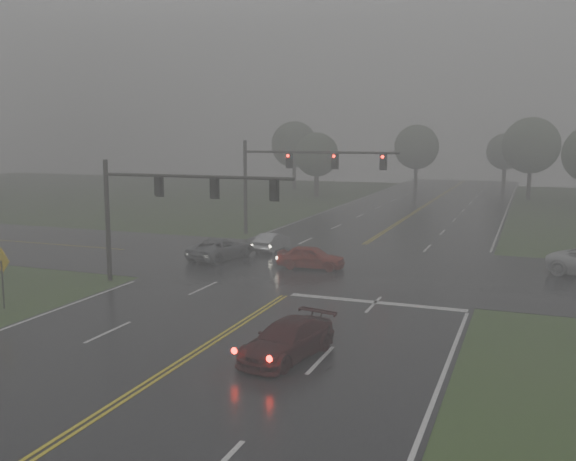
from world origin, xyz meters
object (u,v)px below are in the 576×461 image
at_px(sedan_silver, 272,251).
at_px(sedan_maroon, 287,358).
at_px(car_grey, 221,259).
at_px(signal_gantry_far, 290,170).
at_px(sedan_red, 311,269).
at_px(signal_gantry_near, 159,199).

bearing_deg(sedan_silver, sedan_maroon, 115.41).
height_order(sedan_maroon, car_grey, car_grey).
distance_m(sedan_maroon, sedan_silver, 21.39).
relative_size(sedan_silver, signal_gantry_far, 0.30).
bearing_deg(signal_gantry_far, sedan_red, -63.27).
bearing_deg(car_grey, sedan_silver, -102.54).
relative_size(sedan_maroon, car_grey, 0.92).
relative_size(sedan_red, sedan_silver, 1.08).
height_order(sedan_maroon, sedan_red, sedan_red).
bearing_deg(sedan_silver, car_grey, 66.92).
xyz_separation_m(sedan_red, sedan_silver, (-4.45, 4.65, 0.00)).
height_order(car_grey, signal_gantry_far, signal_gantry_far).
relative_size(sedan_silver, car_grey, 0.76).
bearing_deg(signal_gantry_near, car_grey, 92.08).
relative_size(signal_gantry_near, signal_gantry_far, 0.88).
bearing_deg(sedan_red, sedan_maroon, -167.46).
height_order(sedan_red, signal_gantry_near, signal_gantry_near).
bearing_deg(signal_gantry_far, sedan_silver, -80.41).
xyz_separation_m(sedan_maroon, signal_gantry_far, (-9.73, 25.85, 5.21)).
bearing_deg(sedan_maroon, signal_gantry_far, 122.71).
xyz_separation_m(sedan_maroon, car_grey, (-10.50, 15.55, 0.00)).
relative_size(sedan_red, car_grey, 0.82).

